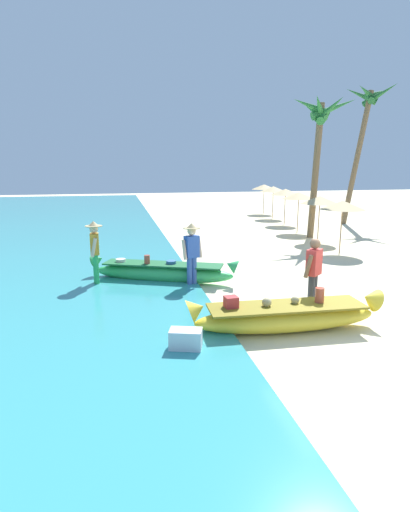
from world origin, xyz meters
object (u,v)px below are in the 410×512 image
(person_vendor_assistant, at_px, (95,249))
(palm_tree_leaning_seaward, at_px, (320,126))
(boat_green_midground, at_px, (163,272))
(palm_tree_tall_inland, at_px, (366,116))
(person_vendor_hatted, at_px, (192,251))
(cooler_box, at_px, (186,342))
(person_tourist_customer, at_px, (313,272))
(boat_yellow_foreground, at_px, (286,316))

(person_vendor_assistant, xyz_separation_m, palm_tree_leaning_seaward, (9.17, 5.84, 3.76))
(boat_green_midground, distance_m, palm_tree_tall_inland, 16.07)
(person_vendor_hatted, xyz_separation_m, palm_tree_leaning_seaward, (6.71, 6.45, 3.79))
(cooler_box, bearing_deg, person_vendor_hatted, 95.11)
(boat_green_midground, distance_m, person_vendor_hatted, 1.17)
(person_vendor_hatted, relative_size, person_tourist_customer, 1.02)
(boat_green_midground, bearing_deg, cooler_box, -91.41)
(boat_green_midground, height_order, person_vendor_hatted, person_vendor_hatted)
(person_tourist_customer, bearing_deg, boat_green_midground, 131.77)
(boat_yellow_foreground, xyz_separation_m, cooler_box, (-2.06, -0.57, -0.08))
(person_vendor_hatted, bearing_deg, person_vendor_assistant, 165.98)
(cooler_box, bearing_deg, boat_yellow_foreground, 32.57)
(boat_yellow_foreground, bearing_deg, person_tourist_customer, 38.08)
(person_vendor_hatted, relative_size, cooler_box, 3.13)
(person_vendor_hatted, bearing_deg, cooler_box, -101.91)
(boat_green_midground, relative_size, cooler_box, 7.31)
(palm_tree_leaning_seaward, height_order, cooler_box, palm_tree_leaning_seaward)
(palm_tree_tall_inland, bearing_deg, palm_tree_leaning_seaward, -140.93)
(boat_green_midground, distance_m, cooler_box, 4.45)
(person_vendor_assistant, bearing_deg, boat_green_midground, 0.77)
(boat_yellow_foreground, bearing_deg, person_vendor_hatted, 111.21)
(boat_yellow_foreground, height_order, cooler_box, boat_yellow_foreground)
(boat_green_midground, relative_size, palm_tree_leaning_seaward, 0.66)
(person_tourist_customer, height_order, palm_tree_leaning_seaward, palm_tree_leaning_seaward)
(person_vendor_assistant, xyz_separation_m, palm_tree_tall_inland, (13.62, 9.45, 4.63))
(person_vendor_assistant, bearing_deg, boat_yellow_foreground, -46.05)
(person_vendor_hatted, relative_size, palm_tree_tall_inland, 0.24)
(person_vendor_hatted, distance_m, palm_tree_leaning_seaward, 10.05)
(person_tourist_customer, height_order, person_vendor_assistant, person_vendor_assistant)
(palm_tree_leaning_seaward, relative_size, cooler_box, 11.00)
(boat_yellow_foreground, relative_size, person_tourist_customer, 2.36)
(person_vendor_hatted, distance_m, palm_tree_tall_inland, 15.74)
(person_tourist_customer, distance_m, palm_tree_leaning_seaward, 10.79)
(person_vendor_hatted, distance_m, cooler_box, 3.97)
(person_vendor_hatted, height_order, cooler_box, person_vendor_hatted)
(palm_tree_tall_inland, distance_m, cooler_box, 19.11)
(cooler_box, bearing_deg, person_tourist_customer, 40.30)
(person_vendor_assistant, height_order, palm_tree_leaning_seaward, palm_tree_leaning_seaward)
(person_vendor_hatted, bearing_deg, palm_tree_leaning_seaward, 43.87)
(person_vendor_hatted, bearing_deg, boat_green_midground, 137.47)
(palm_tree_leaning_seaward, bearing_deg, cooler_box, -126.21)
(person_tourist_customer, bearing_deg, person_vendor_assistant, 145.56)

